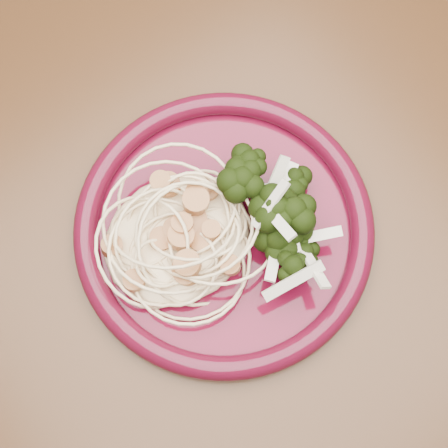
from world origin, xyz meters
TOP-DOWN VIEW (x-y plane):
  - dining_table at (0.00, 0.00)m, footprint 1.20×0.80m
  - dinner_plate at (-0.10, -0.02)m, footprint 0.35×0.35m
  - spaghetti_pile at (-0.14, -0.01)m, footprint 0.17×0.16m
  - scallop_cluster at (-0.14, -0.01)m, footprint 0.15×0.15m
  - broccoli_pile at (-0.05, -0.04)m, footprint 0.13×0.16m
  - onion_garnish at (-0.05, -0.04)m, footprint 0.09×0.10m

SIDE VIEW (x-z plane):
  - dining_table at x=0.00m, z-range 0.28..1.03m
  - dinner_plate at x=-0.10m, z-range 0.75..0.77m
  - spaghetti_pile at x=-0.14m, z-range 0.76..0.79m
  - broccoli_pile at x=-0.05m, z-range 0.76..0.80m
  - scallop_cluster at x=-0.14m, z-range 0.79..0.83m
  - onion_garnish at x=-0.05m, z-range 0.78..0.83m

